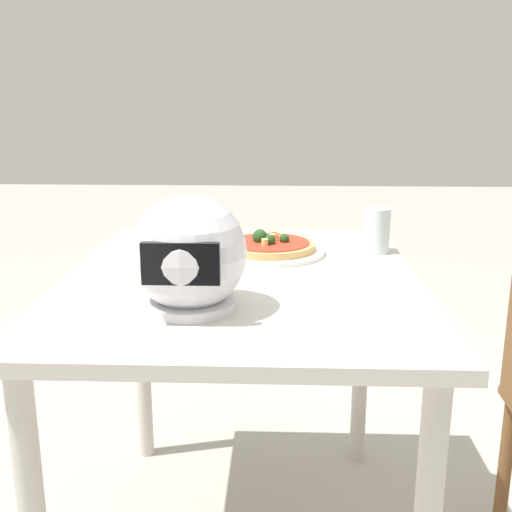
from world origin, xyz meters
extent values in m
cube|color=beige|center=(0.00, 0.00, 0.76)|extent=(0.84, 1.03, 0.03)
cylinder|color=beige|center=(-0.36, -0.45, 0.37)|extent=(0.05, 0.05, 0.75)
cylinder|color=beige|center=(0.36, -0.45, 0.37)|extent=(0.05, 0.05, 0.75)
cylinder|color=white|center=(-0.06, -0.21, 0.78)|extent=(0.30, 0.30, 0.01)
cylinder|color=tan|center=(-0.06, -0.21, 0.80)|extent=(0.25, 0.25, 0.02)
cylinder|color=red|center=(-0.06, -0.21, 0.81)|extent=(0.22, 0.22, 0.00)
sphere|color=#234C1E|center=(-0.06, -0.19, 0.82)|extent=(0.03, 0.03, 0.03)
sphere|color=#234C1E|center=(-0.10, -0.21, 0.82)|extent=(0.03, 0.03, 0.03)
sphere|color=#234C1E|center=(-0.04, -0.21, 0.82)|extent=(0.04, 0.04, 0.04)
cylinder|color=#E0D172|center=(-0.07, -0.22, 0.82)|extent=(0.03, 0.03, 0.02)
cylinder|color=#E0D172|center=(-0.10, -0.26, 0.82)|extent=(0.02, 0.02, 0.01)
cylinder|color=#E0D172|center=(-0.05, -0.17, 0.82)|extent=(0.02, 0.02, 0.02)
cylinder|color=#E0D172|center=(-0.07, -0.26, 0.82)|extent=(0.02, 0.02, 0.02)
sphere|color=silver|center=(0.09, 0.24, 0.89)|extent=(0.23, 0.23, 0.23)
cylinder|color=silver|center=(0.09, 0.24, 0.79)|extent=(0.19, 0.19, 0.02)
cube|color=black|center=(0.09, 0.34, 0.90)|extent=(0.14, 0.02, 0.08)
cylinder|color=silver|center=(-0.35, -0.24, 0.84)|extent=(0.07, 0.07, 0.12)
cylinder|color=brown|center=(-0.70, -0.07, 0.21)|extent=(0.04, 0.04, 0.43)
camera|label=1|loc=(-0.09, 1.41, 1.19)|focal=43.17mm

